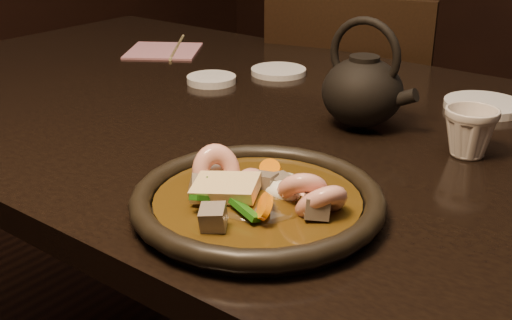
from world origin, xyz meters
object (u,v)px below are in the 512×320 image
Objects in this scene: chair at (351,143)px; tea_cup at (470,131)px; table at (252,152)px; plate at (258,202)px; teapot at (363,88)px.

chair reaches higher than tea_cup.
plate is (0.23, -0.29, 0.09)m from table.
tea_cup reaches higher than table.
teapot reaches higher than table.
teapot is (0.31, -0.55, 0.34)m from chair.
teapot is (-0.17, 0.01, 0.03)m from tea_cup.
teapot is at bearing 176.56° from tea_cup.
table is at bearing -175.88° from tea_cup.
chair is 11.82× the size of tea_cup.
tea_cup is 0.17m from teapot.
table is at bearing 129.16° from plate.
tea_cup is at bearing -5.60° from teapot.
tea_cup reaches higher than plate.
tea_cup is at bearing 68.12° from plate.
plate reaches higher than table.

